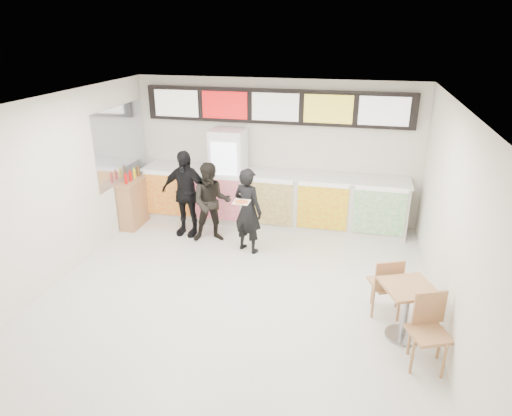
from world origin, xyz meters
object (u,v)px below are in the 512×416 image
(customer_mid, at_px, (185,193))
(service_counter, at_px, (272,199))
(drinks_fridge, at_px, (229,176))
(cafe_table, at_px, (407,302))
(customer_left, at_px, (211,203))
(customer_main, at_px, (248,211))
(condiment_ledge, at_px, (134,202))

(customer_mid, bearing_deg, service_counter, 34.95)
(service_counter, bearing_deg, drinks_fridge, 179.01)
(drinks_fridge, xyz_separation_m, cafe_table, (3.43, -3.38, -0.45))
(customer_left, relative_size, customer_mid, 0.91)
(customer_main, bearing_deg, service_counter, -74.74)
(customer_main, relative_size, customer_mid, 0.93)
(customer_main, xyz_separation_m, condiment_ledge, (-2.63, 0.64, -0.30))
(customer_mid, xyz_separation_m, cafe_table, (4.08, -2.49, -0.32))
(customer_main, xyz_separation_m, customer_mid, (-1.39, 0.45, 0.06))
(customer_left, bearing_deg, service_counter, 29.08)
(condiment_ledge, bearing_deg, customer_main, -13.72)
(drinks_fridge, distance_m, customer_left, 1.08)
(service_counter, xyz_separation_m, customer_left, (-0.98, -1.05, 0.22))
(customer_main, xyz_separation_m, customer_left, (-0.79, 0.28, -0.02))
(service_counter, bearing_deg, customer_mid, -151.13)
(condiment_ledge, bearing_deg, service_counter, 13.53)
(customer_main, height_order, condiment_ledge, customer_main)
(customer_left, bearing_deg, customer_main, -36.85)
(customer_main, relative_size, condiment_ledge, 1.36)
(drinks_fridge, distance_m, customer_mid, 1.10)
(customer_mid, height_order, cafe_table, customer_mid)
(customer_main, height_order, customer_mid, customer_mid)
(drinks_fridge, relative_size, cafe_table, 1.20)
(service_counter, height_order, cafe_table, service_counter)
(customer_mid, bearing_deg, cafe_table, -25.37)
(customer_left, xyz_separation_m, cafe_table, (3.48, -2.32, -0.24))
(customer_main, xyz_separation_m, cafe_table, (2.69, -2.04, -0.26))
(service_counter, relative_size, cafe_table, 3.34)
(condiment_ledge, bearing_deg, cafe_table, -26.79)
(service_counter, distance_m, drinks_fridge, 1.03)
(customer_mid, bearing_deg, customer_left, -10.26)
(drinks_fridge, xyz_separation_m, customer_main, (0.75, -1.34, -0.19))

